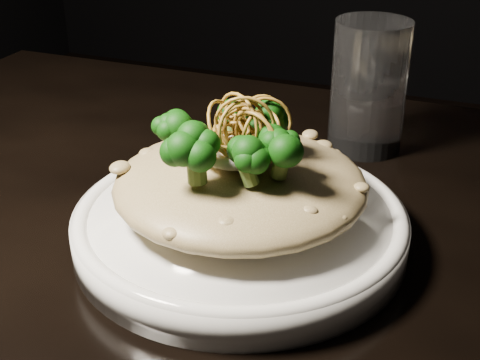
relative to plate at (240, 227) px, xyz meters
name	(u,v)px	position (x,y,z in m)	size (l,w,h in m)	color
plate	(240,227)	(0.00, 0.00, 0.00)	(0.26, 0.26, 0.03)	white
risotto	(240,184)	(0.00, 0.01, 0.04)	(0.20, 0.20, 0.04)	brown
broccoli	(235,136)	(0.00, -0.01, 0.08)	(0.13, 0.13, 0.05)	black
cheese	(237,151)	(0.00, 0.00, 0.06)	(0.06, 0.06, 0.02)	white
shallots	(243,119)	(0.00, 0.00, 0.09)	(0.05, 0.05, 0.03)	brown
drinking_glass	(369,87)	(0.05, 0.21, 0.05)	(0.07, 0.07, 0.13)	silver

